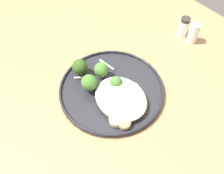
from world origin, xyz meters
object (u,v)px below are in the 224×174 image
object	(u,v)px
dinner_plate	(112,89)
seared_scallop_rear_pale	(127,107)
seared_scallop_center_golden	(118,97)
pepper_shaker	(184,27)
broccoli_floret_split_head	(101,70)
seared_scallop_half_hidden	(116,120)
seared_scallop_on_noodles	(134,87)
seared_scallop_tilted_round	(124,123)
broccoli_floret_near_rim	(89,83)
broccoli_floret_rear_charred	(116,82)
broccoli_floret_right_tilted	(80,67)
salt_shaker	(194,34)

from	to	relation	value
dinner_plate	seared_scallop_rear_pale	bearing A→B (deg)	172.78
seared_scallop_center_golden	pepper_shaker	xyz separation A→B (m)	(0.08, -0.34, 0.01)
seared_scallop_rear_pale	broccoli_floret_split_head	size ratio (longest dim) A/B	0.51
dinner_plate	seared_scallop_half_hidden	distance (m)	0.10
seared_scallop_half_hidden	pepper_shaker	distance (m)	0.41
seared_scallop_on_noodles	seared_scallop_tilted_round	xyz separation A→B (m)	(-0.07, 0.09, 0.00)
seared_scallop_rear_pale	seared_scallop_tilted_round	world-z (taller)	same
dinner_plate	pepper_shaker	bearing A→B (deg)	-82.57
seared_scallop_half_hidden	broccoli_floret_near_rim	xyz separation A→B (m)	(0.12, -0.01, 0.02)
broccoli_floret_rear_charred	broccoli_floret_right_tilted	world-z (taller)	broccoli_floret_right_tilted
broccoli_floret_rear_charred	pepper_shaker	distance (m)	0.33
dinner_plate	broccoli_floret_right_tilted	xyz separation A→B (m)	(0.10, 0.04, 0.03)
seared_scallop_tilted_round	dinner_plate	bearing A→B (deg)	-22.55
pepper_shaker	broccoli_floret_right_tilted	bearing A→B (deg)	81.60
seared_scallop_tilted_round	salt_shaker	world-z (taller)	salt_shaker
broccoli_floret_split_head	broccoli_floret_right_tilted	world-z (taller)	same
seared_scallop_rear_pale	broccoli_floret_rear_charred	xyz separation A→B (m)	(0.07, -0.02, 0.02)
seared_scallop_half_hidden	seared_scallop_center_golden	xyz separation A→B (m)	(0.05, -0.05, -0.00)
seared_scallop_on_noodles	salt_shaker	xyz separation A→B (m)	(0.04, -0.29, 0.01)
seared_scallop_rear_pale	seared_scallop_tilted_round	size ratio (longest dim) A/B	0.85
seared_scallop_tilted_round	broccoli_floret_right_tilted	bearing A→B (deg)	-1.76
broccoli_floret_split_head	broccoli_floret_near_rim	bearing A→B (deg)	108.33
pepper_shaker	seared_scallop_half_hidden	bearing A→B (deg)	108.63
seared_scallop_half_hidden	broccoli_floret_right_tilted	bearing A→B (deg)	-5.34
broccoli_floret_near_rim	pepper_shaker	world-z (taller)	pepper_shaker
broccoli_floret_split_head	broccoli_floret_rear_charred	xyz separation A→B (m)	(-0.06, -0.01, -0.00)
seared_scallop_rear_pale	pepper_shaker	distance (m)	0.36
broccoli_floret_right_tilted	broccoli_floret_rear_charred	bearing A→B (deg)	-156.06
broccoli_floret_split_head	broccoli_floret_rear_charred	bearing A→B (deg)	-174.59
seared_scallop_rear_pale	salt_shaker	bearing A→B (deg)	-77.86
seared_scallop_rear_pale	seared_scallop_tilted_round	bearing A→B (deg)	132.74
seared_scallop_on_noodles	broccoli_floret_rear_charred	xyz separation A→B (m)	(0.03, 0.04, 0.02)
dinner_plate	seared_scallop_on_noodles	world-z (taller)	seared_scallop_on_noodles
broccoli_floret_near_rim	salt_shaker	bearing A→B (deg)	-95.31
seared_scallop_center_golden	broccoli_floret_near_rim	xyz separation A→B (m)	(0.07, 0.04, 0.02)
seared_scallop_tilted_round	pepper_shaker	distance (m)	0.41
dinner_plate	seared_scallop_half_hidden	size ratio (longest dim) A/B	8.13
seared_scallop_center_golden	broccoli_floret_rear_charred	world-z (taller)	broccoli_floret_rear_charred
seared_scallop_on_noodles	broccoli_floret_right_tilted	bearing A→B (deg)	32.00
seared_scallop_center_golden	broccoli_floret_split_head	size ratio (longest dim) A/B	0.54
broccoli_floret_rear_charred	salt_shaker	world-z (taller)	salt_shaker
seared_scallop_half_hidden	seared_scallop_tilted_round	bearing A→B (deg)	-149.54
broccoli_floret_split_head	seared_scallop_on_noodles	bearing A→B (deg)	-153.96
salt_shaker	pepper_shaker	bearing A→B (deg)	0.00
seared_scallop_half_hidden	salt_shaker	xyz separation A→B (m)	(0.09, -0.39, 0.01)
broccoli_floret_near_rim	pepper_shaker	bearing A→B (deg)	-88.75
dinner_plate	pepper_shaker	distance (m)	0.34
dinner_plate	seared_scallop_on_noodles	distance (m)	0.06
seared_scallop_on_noodles	broccoli_floret_right_tilted	distance (m)	0.16
broccoli_floret_near_rim	broccoli_floret_rear_charred	bearing A→B (deg)	-125.64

